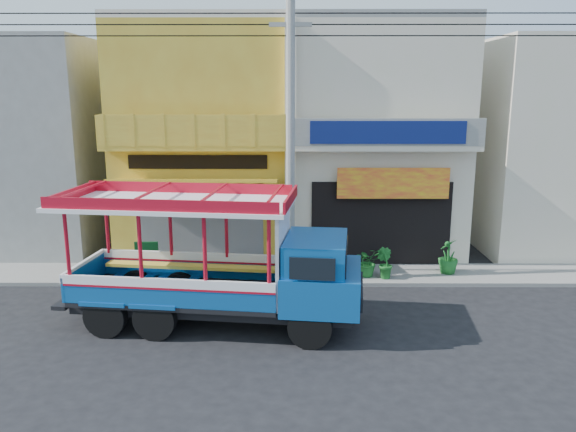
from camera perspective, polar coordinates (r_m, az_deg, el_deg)
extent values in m
plane|color=black|center=(14.35, 4.29, -11.26)|extent=(90.00, 90.00, 0.00)
cube|color=slate|center=(18.05, 3.43, -5.95)|extent=(30.00, 2.00, 0.12)
cube|color=gold|center=(21.38, -7.89, 7.66)|extent=(6.00, 6.00, 8.00)
cube|color=#595B5E|center=(18.84, -8.92, -1.05)|extent=(4.20, 0.10, 2.60)
cube|color=#C78817|center=(17.81, -9.47, 3.56)|extent=(5.20, 1.50, 0.31)
cube|color=gold|center=(18.08, -9.37, 6.89)|extent=(6.00, 0.70, 0.18)
cube|color=gold|center=(17.74, -9.60, 8.56)|extent=(6.00, 0.12, 0.95)
cube|color=black|center=(18.45, -9.16, 5.44)|extent=(4.50, 0.04, 0.45)
cube|color=beige|center=(21.43, -8.23, 18.70)|extent=(6.00, 6.00, 0.24)
cube|color=beige|center=(21.38, 8.39, 7.64)|extent=(6.00, 6.00, 8.00)
cube|color=black|center=(18.81, 9.42, -0.77)|extent=(4.60, 0.12, 2.80)
cube|color=yellow|center=(18.32, 10.64, 3.29)|extent=(3.60, 0.05, 1.00)
cube|color=beige|center=(18.08, 9.87, 6.87)|extent=(6.00, 0.70, 0.18)
cube|color=gray|center=(17.74, 10.09, 8.38)|extent=(6.00, 0.12, 0.85)
cube|color=navy|center=(17.67, 10.13, 8.36)|extent=(4.80, 0.06, 0.70)
cube|color=gray|center=(21.43, 8.76, 18.68)|extent=(6.00, 6.00, 0.24)
cube|color=beige|center=(18.03, 0.25, 6.88)|extent=(0.35, 0.30, 8.00)
cube|color=gray|center=(23.43, -25.19, 6.52)|extent=(6.00, 6.00, 7.60)
cube|color=beige|center=(23.42, 25.70, 6.47)|extent=(6.00, 6.00, 7.60)
cylinder|color=gray|center=(16.44, 0.25, 8.08)|extent=(0.26, 0.26, 9.00)
cube|color=gray|center=(16.49, 0.26, 18.88)|extent=(1.20, 0.12, 0.12)
cylinder|color=black|center=(16.49, 3.91, 17.80)|extent=(28.00, 0.04, 0.04)
cylinder|color=black|center=(16.52, 3.92, 18.84)|extent=(28.00, 0.04, 0.04)
cylinder|color=black|center=(16.56, 3.94, 19.87)|extent=(28.00, 0.04, 0.04)
cylinder|color=black|center=(13.10, 2.24, -11.19)|extent=(1.05, 0.41, 1.02)
cylinder|color=black|center=(14.90, 2.89, -8.19)|extent=(1.05, 0.41, 1.02)
cylinder|color=black|center=(13.87, -13.37, -10.14)|extent=(1.05, 0.41, 1.02)
cylinder|color=black|center=(15.58, -10.89, -7.46)|extent=(1.05, 0.41, 1.02)
cylinder|color=black|center=(14.33, -18.05, -9.68)|extent=(1.05, 0.41, 1.02)
cylinder|color=black|center=(15.99, -15.12, -7.14)|extent=(1.05, 0.41, 1.02)
cube|color=black|center=(14.34, -7.37, -8.69)|extent=(7.04, 2.49, 0.29)
cube|color=#0F55A5|center=(13.75, 3.47, -7.05)|extent=(2.10, 2.46, 0.92)
cube|color=#0F55A5|center=(13.50, 2.86, -3.75)|extent=(1.67, 2.23, 0.77)
cube|color=black|center=(13.49, 5.91, -4.05)|extent=(0.27, 1.80, 0.56)
cube|color=black|center=(14.50, -10.66, -7.70)|extent=(5.30, 2.84, 0.12)
cube|color=#0F55A5|center=(13.41, -12.13, -7.84)|extent=(5.05, 0.68, 0.61)
cube|color=white|center=(13.32, -12.18, -6.72)|extent=(5.05, 0.69, 0.23)
cube|color=#0F55A5|center=(15.36, -9.49, -5.07)|extent=(5.05, 0.68, 0.61)
cube|color=white|center=(15.28, -9.53, -4.08)|extent=(5.05, 0.69, 0.23)
cylinder|color=#AE0D1F|center=(14.04, -21.55, -2.69)|extent=(0.10, 0.10, 1.64)
cylinder|color=#AE0D1F|center=(15.88, -17.93, -0.72)|extent=(0.10, 0.10, 1.64)
cube|color=white|center=(13.59, -0.51, -3.74)|extent=(0.33, 2.07, 2.31)
cube|color=white|center=(13.91, -11.44, 1.28)|extent=(5.94, 3.17, 0.10)
cube|color=#AE0D1F|center=(13.87, -11.48, 2.02)|extent=(5.73, 3.04, 0.27)
cube|color=black|center=(18.21, -14.05, -5.77)|extent=(0.62, 0.35, 0.11)
cube|color=#0B3D17|center=(18.05, -14.14, -4.10)|extent=(0.72, 0.10, 1.00)
imported|color=#1D6525|center=(17.75, 8.08, -4.61)|extent=(1.04, 0.98, 0.93)
imported|color=#1D6525|center=(17.64, 9.77, -4.76)|extent=(0.65, 0.66, 0.94)
imported|color=#1D6525|center=(18.53, 15.97, -3.92)|extent=(0.82, 0.82, 1.12)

